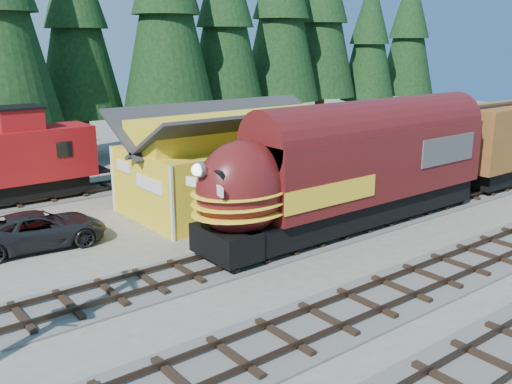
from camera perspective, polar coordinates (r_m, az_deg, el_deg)
ground at (r=23.78m, az=14.02°, el=-6.60°), size 120.00×120.00×0.00m
track_siding at (r=33.80m, az=19.21°, el=-0.49°), size 68.00×3.20×0.33m
track_spur at (r=33.38m, az=-23.40°, el=-1.09°), size 32.00×3.20×0.33m
depot at (r=30.24m, az=-1.44°, el=4.26°), size 12.80×7.00×5.30m
conifer_backdrop at (r=44.96m, az=-5.44°, el=17.00°), size 79.29×24.10×16.45m
locomotive at (r=26.23m, az=8.91°, el=1.68°), size 16.59×3.30×4.51m
caboose at (r=32.87m, az=-23.79°, el=2.85°), size 9.21×2.67×4.79m
pickup_truck_a at (r=25.94m, az=-20.89°, el=-3.53°), size 5.81×3.15×1.55m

